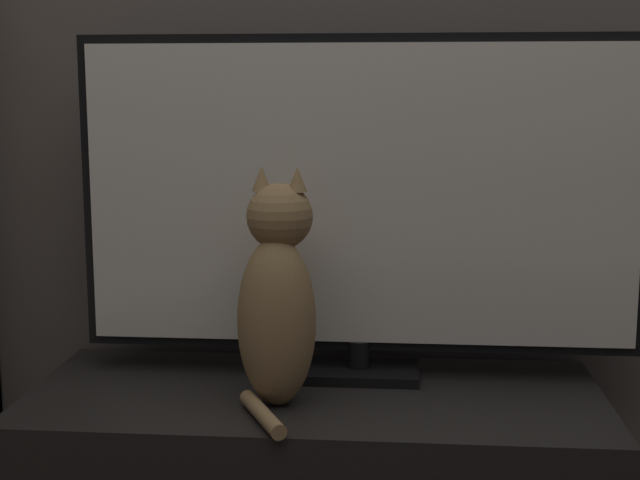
{
  "coord_description": "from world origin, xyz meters",
  "views": [
    {
      "loc": [
        0.15,
        -0.7,
        1.05
      ],
      "look_at": [
        0.01,
        0.95,
        0.78
      ],
      "focal_mm": 50.0,
      "sensor_mm": 36.0,
      "label": 1
    }
  ],
  "objects": [
    {
      "name": "cat",
      "position": [
        -0.06,
        0.87,
        0.68
      ],
      "size": [
        0.16,
        0.28,
        0.44
      ],
      "rotation": [
        0.0,
        0.0,
        -0.15
      ],
      "color": "#997547",
      "rests_on": "tv_stand"
    },
    {
      "name": "tv",
      "position": [
        0.08,
        1.04,
        0.84
      ],
      "size": [
        1.12,
        0.14,
        0.68
      ],
      "color": "black",
      "rests_on": "tv_stand"
    }
  ]
}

